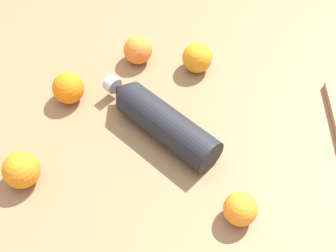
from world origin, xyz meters
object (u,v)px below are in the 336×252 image
object	(u,v)px
orange_3	(197,58)
orange_4	(21,170)
water_bottle	(160,120)
orange_1	(138,50)
orange_0	(240,209)
orange_2	(68,88)

from	to	relation	value
orange_3	orange_4	xyz separation A→B (m)	(-0.25, 0.42, 0.00)
water_bottle	orange_1	size ratio (longest dim) A/B	3.99
orange_0	orange_1	size ratio (longest dim) A/B	0.93
orange_2	orange_4	bearing A→B (deg)	153.34
water_bottle	orange_2	world-z (taller)	water_bottle
orange_4	orange_1	bearing A→B (deg)	-42.46
orange_1	orange_3	bearing A→B (deg)	-111.25
orange_2	orange_0	bearing A→B (deg)	-139.82
water_bottle	orange_3	xyz separation A→B (m)	(0.17, -0.12, -0.00)
water_bottle	orange_3	distance (m)	0.21
orange_0	orange_3	bearing A→B (deg)	-0.68
orange_0	orange_3	world-z (taller)	orange_3
water_bottle	orange_4	xyz separation A→B (m)	(-0.08, 0.29, -0.00)
orange_1	orange_2	size ratio (longest dim) A/B	0.97
water_bottle	orange_2	size ratio (longest dim) A/B	3.87
orange_1	orange_3	size ratio (longest dim) A/B	0.97
orange_3	orange_4	size ratio (longest dim) A/B	0.96
orange_1	orange_2	distance (m)	0.20
orange_1	orange_4	xyz separation A→B (m)	(-0.30, 0.28, 0.00)
orange_0	orange_4	distance (m)	0.44
water_bottle	orange_1	distance (m)	0.23
water_bottle	orange_0	xyz separation A→B (m)	(-0.23, -0.12, -0.01)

